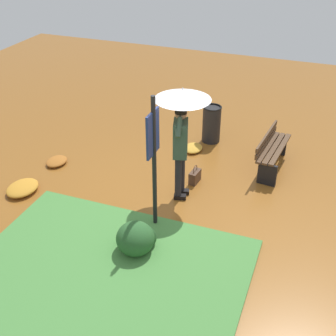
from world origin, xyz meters
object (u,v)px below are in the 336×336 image
at_px(info_sign_post, 153,149).
at_px(park_bench, 272,150).
at_px(person_with_umbrella, 182,117).
at_px(trash_bin, 211,124).
at_px(handbag, 195,176).

height_order(info_sign_post, park_bench, info_sign_post).
distance_m(person_with_umbrella, trash_bin, 2.49).
bearing_deg(trash_bin, park_bench, -116.48).
distance_m(info_sign_post, trash_bin, 3.40).
bearing_deg(handbag, trash_bin, 6.04).
xyz_separation_m(info_sign_post, park_bench, (2.52, -1.49, -1.04)).
relative_size(person_with_umbrella, handbag, 5.53).
distance_m(info_sign_post, handbag, 2.00).
xyz_separation_m(person_with_umbrella, handbag, (0.46, -0.13, -1.42)).
relative_size(handbag, park_bench, 0.26).
height_order(handbag, park_bench, park_bench).
distance_m(person_with_umbrella, park_bench, 2.34).
height_order(info_sign_post, trash_bin, info_sign_post).
bearing_deg(info_sign_post, person_with_umbrella, -5.43).
bearing_deg(park_bench, handbag, 129.60).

